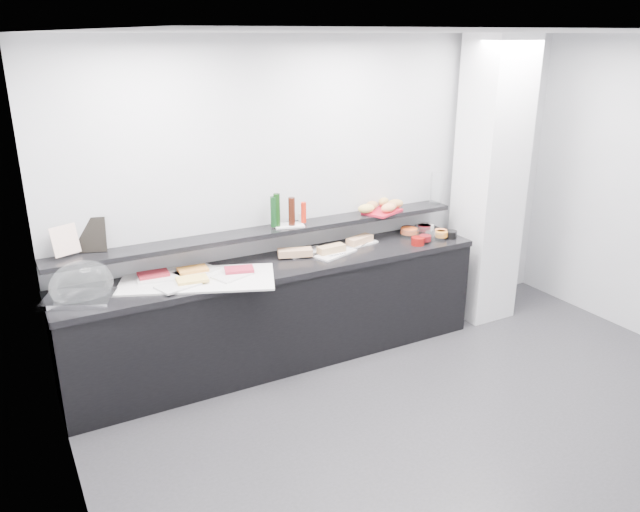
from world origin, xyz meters
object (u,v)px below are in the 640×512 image
carafe (436,188)px  condiment_tray (289,225)px  cloche_base (79,299)px  sandwich_plate_mid (335,254)px  bread_tray (382,212)px  framed_print (92,235)px

carafe → condiment_tray: bearing=179.9°
cloche_base → condiment_tray: 1.79m
sandwich_plate_mid → bread_tray: 0.67m
cloche_base → framed_print: (0.18, 0.32, 0.36)m
framed_print → bread_tray: size_ratio=0.76×
bread_tray → condiment_tray: bearing=155.1°
carafe → cloche_base: bearing=-176.4°
sandwich_plate_mid → framed_print: bearing=151.4°
bread_tray → carafe: bearing=-20.6°
sandwich_plate_mid → framed_print: (-1.91, 0.31, 0.37)m
sandwich_plate_mid → carafe: bearing=-9.8°
framed_print → condiment_tray: 1.58m
framed_print → carafe: (3.13, -0.11, 0.02)m
sandwich_plate_mid → framed_print: size_ratio=1.50×
framed_print → condiment_tray: (1.57, -0.11, -0.12)m
carafe → sandwich_plate_mid: bearing=-170.5°
sandwich_plate_mid → condiment_tray: condiment_tray is taller
framed_print → bread_tray: 2.51m
sandwich_plate_mid → carafe: 1.30m
condiment_tray → carafe: 1.57m
sandwich_plate_mid → carafe: size_ratio=1.30×
framed_print → bread_tray: bearing=15.4°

